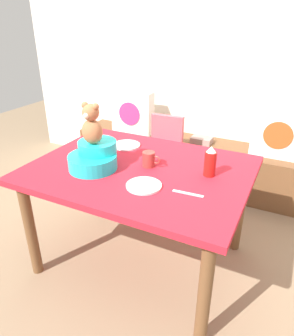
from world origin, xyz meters
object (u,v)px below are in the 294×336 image
(pillow_floral_left, at_px, (133,112))
(dinner_plate_near, at_px, (144,186))
(infant_seat_teal, at_px, (94,157))
(cell_phone, at_px, (87,148))
(ketchup_bottle, at_px, (210,162))
(dining_table, at_px, (140,180))
(teddy_bear, at_px, (92,125))
(dinner_plate_far, at_px, (126,145))
(pillow_floral_right, at_px, (279,133))
(book_stack, at_px, (202,140))
(coffee_mug, at_px, (149,159))
(highchair, at_px, (162,148))

(pillow_floral_left, xyz_separation_m, dinner_plate_near, (0.87, -1.46, 0.07))
(infant_seat_teal, xyz_separation_m, cell_phone, (-0.23, 0.23, -0.07))
(ketchup_bottle, distance_m, dinner_plate_near, 0.42)
(dining_table, bearing_deg, infant_seat_teal, -153.48)
(teddy_bear, height_order, ketchup_bottle, teddy_bear)
(dinner_plate_near, xyz_separation_m, dinner_plate_far, (-0.39, 0.48, 0.00))
(pillow_floral_left, relative_size, ketchup_bottle, 2.38)
(ketchup_bottle, bearing_deg, pillow_floral_left, 134.98)
(pillow_floral_right, bearing_deg, cell_phone, -136.05)
(pillow_floral_right, height_order, teddy_bear, teddy_bear)
(book_stack, bearing_deg, ketchup_bottle, -71.33)
(pillow_floral_right, xyz_separation_m, book_stack, (-0.69, 0.02, -0.19))
(pillow_floral_left, height_order, coffee_mug, pillow_floral_left)
(book_stack, xyz_separation_m, ketchup_bottle, (0.40, -1.18, 0.34))
(infant_seat_teal, xyz_separation_m, ketchup_bottle, (0.67, 0.21, 0.02))
(ketchup_bottle, xyz_separation_m, dinner_plate_near, (-0.28, -0.30, -0.08))
(dinner_plate_far, bearing_deg, dinner_plate_near, -51.16)
(dinner_plate_near, bearing_deg, teddy_bear, 167.80)
(pillow_floral_right, relative_size, dining_table, 0.33)
(dining_table, xyz_separation_m, teddy_bear, (-0.25, -0.13, 0.37))
(cell_phone, bearing_deg, infant_seat_teal, 156.02)
(ketchup_bottle, bearing_deg, infant_seat_teal, -162.46)
(pillow_floral_left, bearing_deg, pillow_floral_right, 0.00)
(book_stack, distance_m, dinner_plate_far, 1.06)
(ketchup_bottle, distance_m, coffee_mug, 0.38)
(dining_table, xyz_separation_m, dinner_plate_far, (-0.25, 0.27, 0.10))
(dinner_plate_far, bearing_deg, pillow_floral_right, 45.48)
(teddy_bear, bearing_deg, dinner_plate_near, -12.20)
(ketchup_bottle, bearing_deg, dining_table, -168.35)
(dining_table, distance_m, dinner_plate_near, 0.27)
(ketchup_bottle, bearing_deg, dinner_plate_far, 164.69)
(dinner_plate_far, height_order, cell_phone, dinner_plate_far)
(highchair, distance_m, dinner_plate_near, 1.12)
(ketchup_bottle, xyz_separation_m, coffee_mug, (-0.37, -0.05, -0.04))
(ketchup_bottle, distance_m, dinner_plate_far, 0.70)
(infant_seat_teal, bearing_deg, cell_phone, 134.90)
(pillow_floral_left, relative_size, infant_seat_teal, 1.33)
(book_stack, xyz_separation_m, infant_seat_teal, (-0.27, -1.39, 0.32))
(dining_table, xyz_separation_m, coffee_mug, (0.05, 0.04, 0.14))
(highchair, xyz_separation_m, infant_seat_teal, (-0.04, -0.96, 0.29))
(pillow_floral_left, distance_m, infant_seat_teal, 1.46)
(dinner_plate_far, bearing_deg, cell_phone, -143.50)
(highchair, bearing_deg, dinner_plate_far, -93.74)
(pillow_floral_right, height_order, book_stack, pillow_floral_right)
(dinner_plate_near, bearing_deg, book_stack, 94.41)
(pillow_floral_right, relative_size, ketchup_bottle, 2.38)
(dining_table, relative_size, highchair, 1.70)
(book_stack, distance_m, dinner_plate_near, 1.50)
(book_stack, distance_m, dining_table, 1.28)
(coffee_mug, bearing_deg, book_stack, 91.14)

